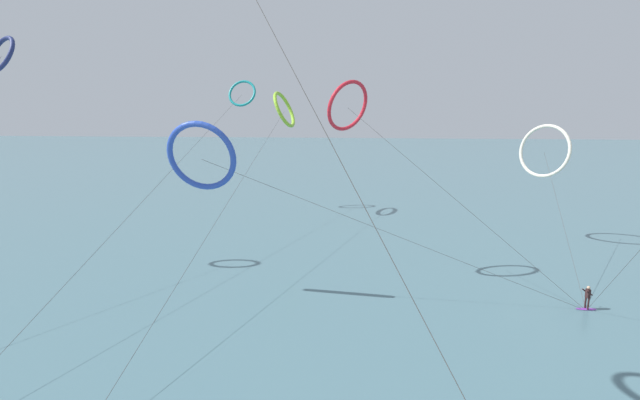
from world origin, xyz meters
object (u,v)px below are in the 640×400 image
at_px(kite_ivory, 544,151).
at_px(kite_navy, 1,55).
at_px(kite_cobalt, 202,156).
at_px(kite_crimson, 348,106).
at_px(kite_teal, 242,94).
at_px(surfer_violet, 587,299).
at_px(kite_lime, 284,110).

bearing_deg(kite_ivory, kite_navy, -116.01).
height_order(kite_cobalt, kite_crimson, kite_crimson).
bearing_deg(kite_teal, kite_navy, -108.24).
bearing_deg(surfer_violet, kite_navy, -110.57).
relative_size(kite_cobalt, kite_crimson, 1.56).
distance_m(kite_teal, kite_ivory, 37.08).
xyz_separation_m(kite_teal, kite_crimson, (14.80, -24.98, -1.57)).
bearing_deg(kite_ivory, surfer_violet, -50.01).
xyz_separation_m(kite_navy, kite_teal, (12.89, 25.91, -2.44)).
xyz_separation_m(kite_teal, kite_lime, (6.01, -2.48, -2.04)).
height_order(surfer_violet, kite_teal, kite_teal).
bearing_deg(kite_teal, kite_ivory, -12.46).
height_order(kite_navy, kite_ivory, kite_navy).
bearing_deg(kite_navy, kite_ivory, 42.36).
relative_size(kite_cobalt, kite_teal, 0.58).
bearing_deg(kite_crimson, kite_navy, -44.42).
distance_m(kite_lime, kite_crimson, 24.16).
xyz_separation_m(kite_navy, kite_lime, (18.90, 23.43, -4.48)).
distance_m(surfer_violet, kite_teal, 46.32).
xyz_separation_m(kite_cobalt, kite_ivory, (29.38, 17.82, -1.03)).
height_order(kite_teal, kite_crimson, kite_teal).
distance_m(surfer_violet, kite_ivory, 19.83).
relative_size(kite_crimson, kite_ivory, 0.93).
bearing_deg(kite_navy, kite_cobalt, 11.72).
height_order(kite_cobalt, kite_lime, kite_lime).
bearing_deg(kite_cobalt, kite_teal, -74.80).
height_order(surfer_violet, kite_lime, kite_lime).
xyz_separation_m(surfer_violet, kite_navy, (-44.45, 4.69, 17.04)).
xyz_separation_m(kite_crimson, kite_ivory, (19.43, 12.07, -4.46)).
distance_m(kite_navy, kite_ivory, 49.60).
relative_size(kite_navy, kite_crimson, 1.33).
distance_m(kite_cobalt, kite_lime, 28.43).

